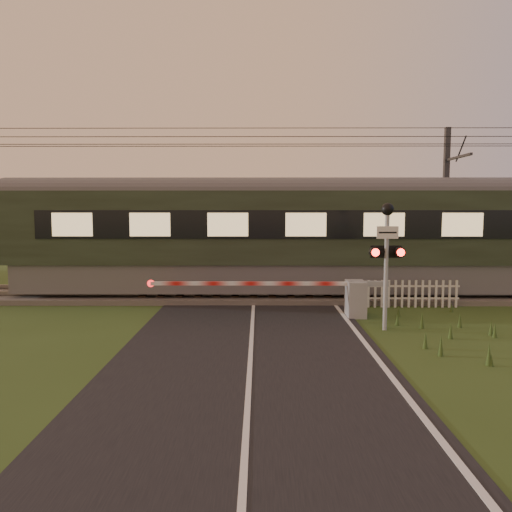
{
  "coord_description": "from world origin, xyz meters",
  "views": [
    {
      "loc": [
        0.19,
        -11.6,
        3.28
      ],
      "look_at": [
        0.1,
        3.2,
        1.84
      ],
      "focal_mm": 35.0,
      "sensor_mm": 36.0,
      "label": 1
    }
  ],
  "objects_px": {
    "boom_gate": "(343,296)",
    "crossing_signal": "(387,243)",
    "catenary_mast": "(446,205)",
    "picket_fence": "(409,294)"
  },
  "relations": [
    {
      "from": "boom_gate",
      "to": "picket_fence",
      "type": "height_order",
      "value": "boom_gate"
    },
    {
      "from": "crossing_signal",
      "to": "boom_gate",
      "type": "bearing_deg",
      "value": 116.48
    },
    {
      "from": "boom_gate",
      "to": "picket_fence",
      "type": "xyz_separation_m",
      "value": [
        2.4,
        1.36,
        -0.15
      ]
    },
    {
      "from": "catenary_mast",
      "to": "crossing_signal",
      "type": "bearing_deg",
      "value": -120.3
    },
    {
      "from": "boom_gate",
      "to": "crossing_signal",
      "type": "bearing_deg",
      "value": -63.52
    },
    {
      "from": "boom_gate",
      "to": "catenary_mast",
      "type": "xyz_separation_m",
      "value": [
        5.03,
        5.48,
        2.77
      ]
    },
    {
      "from": "crossing_signal",
      "to": "picket_fence",
      "type": "xyz_separation_m",
      "value": [
        1.55,
        3.05,
        -1.88
      ]
    },
    {
      "from": "catenary_mast",
      "to": "picket_fence",
      "type": "bearing_deg",
      "value": -122.62
    },
    {
      "from": "picket_fence",
      "to": "catenary_mast",
      "type": "distance_m",
      "value": 5.69
    },
    {
      "from": "crossing_signal",
      "to": "catenary_mast",
      "type": "bearing_deg",
      "value": 59.7
    }
  ]
}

